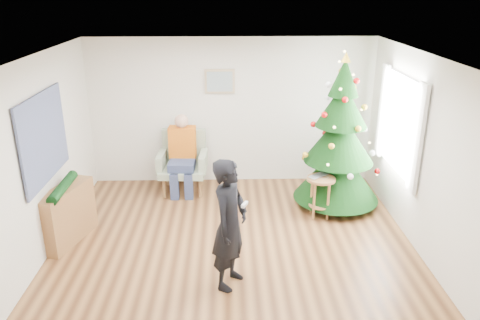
{
  "coord_description": "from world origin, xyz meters",
  "views": [
    {
      "loc": [
        -0.07,
        -5.55,
        3.42
      ],
      "look_at": [
        0.1,
        0.6,
        1.1
      ],
      "focal_mm": 35.0,
      "sensor_mm": 36.0,
      "label": 1
    }
  ],
  "objects_px": {
    "christmas_tree": "(340,140)",
    "standing_man": "(230,224)",
    "stool": "(320,197)",
    "console": "(67,215)",
    "armchair": "(183,169)"
  },
  "relations": [
    {
      "from": "christmas_tree",
      "to": "standing_man",
      "type": "height_order",
      "value": "christmas_tree"
    },
    {
      "from": "stool",
      "to": "standing_man",
      "type": "xyz_separation_m",
      "value": [
        -1.4,
        -1.71,
        0.47
      ]
    },
    {
      "from": "christmas_tree",
      "to": "standing_man",
      "type": "bearing_deg",
      "value": -129.36
    },
    {
      "from": "stool",
      "to": "standing_man",
      "type": "height_order",
      "value": "standing_man"
    },
    {
      "from": "christmas_tree",
      "to": "console",
      "type": "bearing_deg",
      "value": -165.46
    },
    {
      "from": "console",
      "to": "stool",
      "type": "bearing_deg",
      "value": 25.75
    },
    {
      "from": "armchair",
      "to": "console",
      "type": "relative_size",
      "value": 1.04
    },
    {
      "from": "christmas_tree",
      "to": "stool",
      "type": "bearing_deg",
      "value": -129.03
    },
    {
      "from": "armchair",
      "to": "standing_man",
      "type": "height_order",
      "value": "standing_man"
    },
    {
      "from": "stool",
      "to": "armchair",
      "type": "bearing_deg",
      "value": 153.51
    },
    {
      "from": "armchair",
      "to": "console",
      "type": "distance_m",
      "value": 2.26
    },
    {
      "from": "standing_man",
      "to": "console",
      "type": "height_order",
      "value": "standing_man"
    },
    {
      "from": "stool",
      "to": "armchair",
      "type": "relative_size",
      "value": 0.63
    },
    {
      "from": "armchair",
      "to": "console",
      "type": "height_order",
      "value": "armchair"
    },
    {
      "from": "armchair",
      "to": "christmas_tree",
      "type": "bearing_deg",
      "value": -12.33
    }
  ]
}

